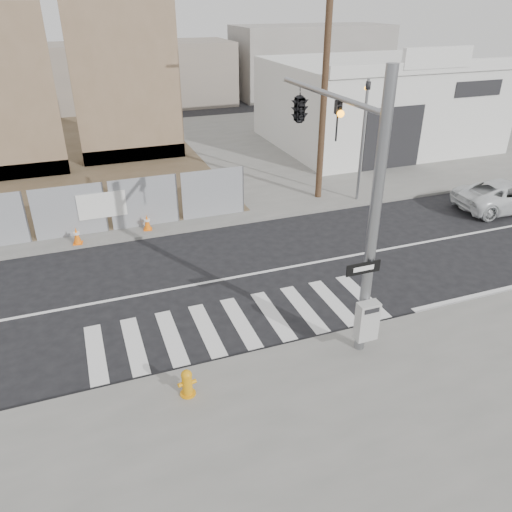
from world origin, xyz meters
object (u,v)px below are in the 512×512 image
object	(u,v)px
traffic_cone_d	(147,222)
traffic_cone_c	(77,236)
fire_hydrant	(187,383)
suv	(507,195)
auto_shop	(375,102)
signal_pole	(321,145)

from	to	relation	value
traffic_cone_d	traffic_cone_c	bearing A→B (deg)	-172.66
fire_hydrant	suv	size ratio (longest dim) A/B	0.15
fire_hydrant	traffic_cone_c	bearing A→B (deg)	89.94
fire_hydrant	suv	bearing A→B (deg)	10.29
auto_shop	suv	distance (m)	11.59
suv	fire_hydrant	bearing A→B (deg)	116.44
signal_pole	fire_hydrant	world-z (taller)	signal_pole
traffic_cone_c	traffic_cone_d	xyz separation A→B (m)	(2.65, 0.34, -0.01)
signal_pole	traffic_cone_c	world-z (taller)	signal_pole
signal_pole	auto_shop	xyz separation A→B (m)	(11.50, 15.01, -2.25)
fire_hydrant	traffic_cone_c	size ratio (longest dim) A/B	1.07
auto_shop	suv	xyz separation A→B (m)	(-0.42, -11.42, -1.90)
suv	traffic_cone_d	bearing A→B (deg)	82.58
auto_shop	traffic_cone_c	xyz separation A→B (m)	(-18.07, -8.73, -2.10)
signal_pole	suv	xyz separation A→B (m)	(11.08, 3.59, -4.14)
suv	auto_shop	bearing A→B (deg)	1.89
fire_hydrant	suv	world-z (taller)	suv
signal_pole	traffic_cone_c	size ratio (longest dim) A/B	10.84
suv	traffic_cone_c	xyz separation A→B (m)	(-17.65, 2.69, -0.20)
auto_shop	suv	size ratio (longest dim) A/B	2.61
fire_hydrant	traffic_cone_c	distance (m)	9.38
signal_pole	suv	bearing A→B (deg)	17.94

